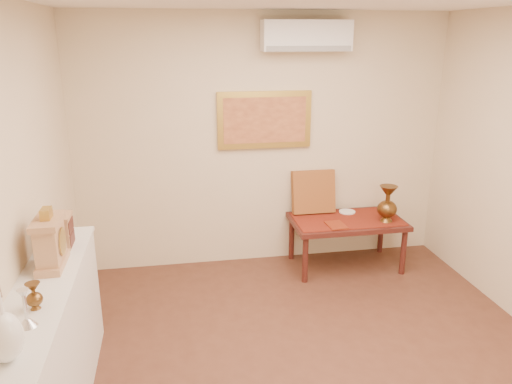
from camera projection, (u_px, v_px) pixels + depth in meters
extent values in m
cube|color=beige|center=(264.00, 143.00, 5.36)|extent=(4.00, 0.02, 2.70)
cube|color=beige|center=(2.00, 233.00, 2.91)|extent=(0.02, 4.50, 2.70)
cube|color=maroon|center=(347.00, 219.00, 5.40)|extent=(1.14, 0.59, 0.01)
cylinder|color=white|center=(347.00, 212.00, 5.59)|extent=(0.18, 0.18, 0.01)
cube|color=maroon|center=(336.00, 225.00, 5.20)|extent=(0.20, 0.26, 0.01)
cube|color=maroon|center=(313.00, 192.00, 5.53)|extent=(0.48, 0.20, 0.49)
cube|color=silver|center=(52.00, 357.00, 3.21)|extent=(0.35, 2.00, 0.95)
cube|color=silver|center=(42.00, 289.00, 3.06)|extent=(0.37, 2.02, 0.03)
cube|color=tan|center=(53.00, 263.00, 3.33)|extent=(0.16, 0.36, 0.05)
cube|color=tan|center=(50.00, 242.00, 3.28)|extent=(0.14, 0.30, 0.25)
cylinder|color=beige|center=(62.00, 241.00, 3.29)|extent=(0.01, 0.17, 0.17)
cylinder|color=#B08E38|center=(63.00, 241.00, 3.30)|extent=(0.01, 0.19, 0.19)
cube|color=tan|center=(47.00, 221.00, 3.24)|extent=(0.17, 0.34, 0.04)
cube|color=#B08E38|center=(46.00, 214.00, 3.22)|extent=(0.06, 0.11, 0.07)
cube|color=tan|center=(61.00, 232.00, 3.61)|extent=(0.15, 0.20, 0.22)
cube|color=#461A15|center=(72.00, 238.00, 3.64)|extent=(0.01, 0.17, 0.09)
cube|color=#461A15|center=(71.00, 225.00, 3.61)|extent=(0.01, 0.17, 0.09)
cube|color=tan|center=(59.00, 217.00, 3.58)|extent=(0.16, 0.21, 0.02)
cube|color=#461A15|center=(347.00, 222.00, 5.40)|extent=(1.20, 0.70, 0.05)
cylinder|color=#461A15|center=(305.00, 260.00, 5.12)|extent=(0.06, 0.06, 0.50)
cylinder|color=#461A15|center=(403.00, 252.00, 5.30)|extent=(0.06, 0.06, 0.50)
cylinder|color=#461A15|center=(292.00, 238.00, 5.67)|extent=(0.06, 0.06, 0.50)
cylinder|color=#461A15|center=(381.00, 232.00, 5.85)|extent=(0.06, 0.06, 0.50)
cube|color=#B08E38|center=(265.00, 120.00, 5.26)|extent=(1.00, 0.05, 0.60)
cube|color=#C67544|center=(265.00, 120.00, 5.24)|extent=(0.88, 0.01, 0.48)
cube|color=white|center=(306.00, 36.00, 4.97)|extent=(0.90, 0.24, 0.30)
cube|color=gray|center=(309.00, 48.00, 4.90)|extent=(0.86, 0.02, 0.05)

